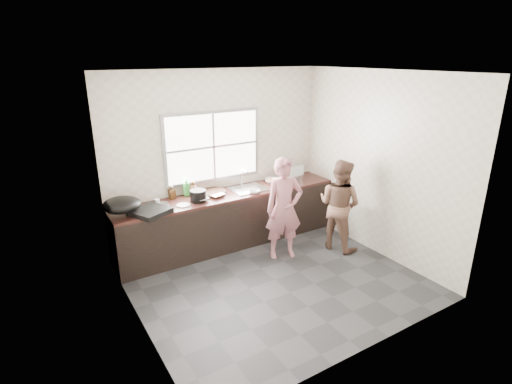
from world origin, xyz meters
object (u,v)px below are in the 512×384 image
bottle_green (187,187)px  burner (150,211)px  glass_jar (157,203)px  pot_lid_right (158,206)px  cutting_board (212,192)px  bowl_crabs (272,181)px  plate_food (183,205)px  bottle_brown_tall (172,193)px  pot_lid_left (161,204)px  bowl_held (254,191)px  wok (122,205)px  bowl_mince (201,199)px  bottle_brown_short (193,189)px  black_pot (198,196)px  person_side (339,205)px  woman (284,212)px  dish_rack (290,173)px

bottle_green → burner: size_ratio=0.63×
glass_jar → pot_lid_right: glass_jar is taller
cutting_board → pot_lid_right: bearing=-173.5°
bowl_crabs → plate_food: size_ratio=0.94×
bottle_brown_tall → burner: (-0.47, -0.42, -0.06)m
cutting_board → plate_food: bearing=-155.7°
cutting_board → burner: burner is taller
pot_lid_left → bottle_green: bearing=19.2°
bowl_held → wok: size_ratio=0.42×
bowl_crabs → glass_jar: (-1.97, -0.05, 0.02)m
bowl_mince → pot_lid_left: (-0.56, 0.16, -0.02)m
bottle_brown_short → cutting_board: bearing=-22.2°
plate_food → pot_lid_right: plate_food is taller
black_pot → bottle_brown_tall: (-0.28, 0.31, 0.00)m
bottle_brown_short → pot_lid_left: 0.60m
bowl_mince → person_side: bearing=-25.2°
bottle_brown_short → pot_lid_right: bottle_brown_short is taller
bowl_crabs → plate_food: bearing=-172.0°
person_side → bowl_crabs: bearing=8.8°
bottle_brown_short → glass_jar: bearing=-164.1°
bottle_green → burner: bottle_green is taller
bottle_brown_short → pot_lid_right: bearing=-161.9°
woman → bowl_mince: bearing=163.2°
bottle_green → bottle_brown_tall: 0.24m
burner → pot_lid_left: 0.35m
person_side → bowl_crabs: person_side is taller
person_side → bowl_mince: person_side is taller
bowl_held → glass_jar: 1.47m
pot_lid_left → pot_lid_right: (-0.05, -0.04, 0.00)m
woman → pot_lid_right: size_ratio=5.25×
wok → pot_lid_right: (0.51, 0.09, -0.15)m
bowl_mince → pot_lid_right: bearing=168.9°
dish_rack → pot_lid_right: dish_rack is taller
bottle_green → bottle_brown_short: 0.12m
bowl_crabs → glass_jar: bearing=-178.6°
pot_lid_right → pot_lid_left: bearing=39.5°
bottle_green → burner: bearing=-149.1°
woman → pot_lid_right: (-1.61, 0.80, 0.16)m
bottle_brown_tall → bottle_brown_short: bearing=0.0°
person_side → wok: 3.16m
cutting_board → dish_rack: (1.42, -0.11, 0.11)m
bowl_mince → burner: (-0.79, -0.09, 0.01)m
pot_lid_left → bowl_mince: bearing=-16.3°
plate_food → dish_rack: (1.99, 0.15, 0.13)m
bowl_mince → bottle_brown_short: bottle_brown_short is taller
person_side → bottle_brown_tall: person_side is taller
person_side → bowl_crabs: 1.22m
plate_food → person_side: bearing=-21.2°
burner → pot_lid_right: size_ratio=1.66×
bottle_green → burner: (-0.70, -0.42, -0.11)m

